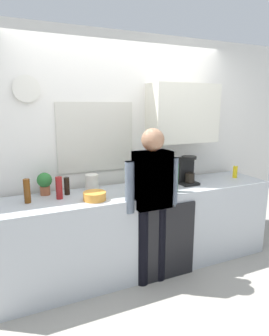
% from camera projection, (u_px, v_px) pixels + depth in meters
% --- Properties ---
extents(ground_plane, '(8.00, 8.00, 0.00)m').
position_uv_depth(ground_plane, '(151.00, 281.00, 3.02)').
color(ground_plane, '#9E998E').
extents(kitchen_counter, '(3.14, 0.64, 0.92)m').
position_uv_depth(kitchen_counter, '(139.00, 229.00, 3.19)').
color(kitchen_counter, '#B2B7BC').
rests_on(kitchen_counter, ground_plane).
extents(dishwasher_panel, '(0.56, 0.02, 0.82)m').
position_uv_depth(dishwasher_panel, '(171.00, 242.00, 2.99)').
color(dishwasher_panel, black).
rests_on(dishwasher_panel, ground_plane).
extents(back_wall_assembly, '(4.74, 0.42, 2.60)m').
position_uv_depth(back_wall_assembly, '(131.00, 144.00, 3.39)').
color(back_wall_assembly, white).
rests_on(back_wall_assembly, ground_plane).
extents(coffee_maker, '(0.20, 0.20, 0.33)m').
position_uv_depth(coffee_maker, '(187.00, 171.00, 3.31)').
color(coffee_maker, black).
rests_on(coffee_maker, kitchen_counter).
extents(bottle_dark_sauce, '(0.06, 0.06, 0.18)m').
position_uv_depth(bottle_dark_sauce, '(67.00, 186.00, 2.92)').
color(bottle_dark_sauce, black).
rests_on(bottle_dark_sauce, kitchen_counter).
extents(bottle_green_wine, '(0.07, 0.07, 0.30)m').
position_uv_depth(bottle_green_wine, '(175.00, 178.00, 3.00)').
color(bottle_green_wine, '#195923').
rests_on(bottle_green_wine, kitchen_counter).
extents(bottle_olive_oil, '(0.06, 0.06, 0.25)m').
position_uv_depth(bottle_olive_oil, '(142.00, 177.00, 3.16)').
color(bottle_olive_oil, olive).
rests_on(bottle_olive_oil, kitchen_counter).
extents(bottle_clear_soda, '(0.09, 0.09, 0.28)m').
position_uv_depth(bottle_clear_soda, '(146.00, 182.00, 2.87)').
color(bottle_clear_soda, '#2D8C33').
rests_on(bottle_clear_soda, kitchen_counter).
extents(bottle_red_vinegar, '(0.06, 0.06, 0.22)m').
position_uv_depth(bottle_red_vinegar, '(59.00, 188.00, 2.78)').
color(bottle_red_vinegar, maroon).
rests_on(bottle_red_vinegar, kitchen_counter).
extents(bottle_amber_beer, '(0.06, 0.06, 0.23)m').
position_uv_depth(bottle_amber_beer, '(27.00, 191.00, 2.66)').
color(bottle_amber_beer, brown).
rests_on(bottle_amber_beer, kitchen_counter).
extents(cup_white_mug, '(0.08, 0.08, 0.09)m').
position_uv_depth(cup_white_mug, '(168.00, 181.00, 3.26)').
color(cup_white_mug, white).
rests_on(cup_white_mug, kitchen_counter).
extents(mixing_bowl, '(0.22, 0.22, 0.08)m').
position_uv_depth(mixing_bowl, '(95.00, 196.00, 2.75)').
color(mixing_bowl, orange).
rests_on(mixing_bowl, kitchen_counter).
extents(potted_plant, '(0.15, 0.15, 0.23)m').
position_uv_depth(potted_plant, '(45.00, 182.00, 2.90)').
color(potted_plant, '#9E5638').
rests_on(potted_plant, kitchen_counter).
extents(dish_soap, '(0.06, 0.06, 0.18)m').
position_uv_depth(dish_soap, '(235.00, 172.00, 3.61)').
color(dish_soap, yellow).
rests_on(dish_soap, kitchen_counter).
extents(storage_canister, '(0.14, 0.14, 0.17)m').
position_uv_depth(storage_canister, '(92.00, 182.00, 3.08)').
color(storage_canister, silver).
rests_on(storage_canister, kitchen_counter).
extents(person_at_sink, '(0.57, 0.22, 1.60)m').
position_uv_depth(person_at_sink, '(152.00, 195.00, 2.82)').
color(person_at_sink, black).
rests_on(person_at_sink, ground_plane).
extents(person_guest, '(0.57, 0.22, 1.60)m').
position_uv_depth(person_guest, '(152.00, 195.00, 2.82)').
color(person_guest, black).
rests_on(person_guest, ground_plane).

